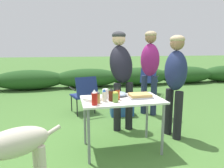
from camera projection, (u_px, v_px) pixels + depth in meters
ground_plane at (121, 149)px, 2.86m from camera, size 60.00×60.00×0.00m
shrub_hedge at (88, 78)px, 7.30m from camera, size 14.40×0.90×0.68m
folding_table at (122, 104)px, 2.74m from camera, size 1.10×0.64×0.74m
food_tray at (140, 96)px, 2.79m from camera, size 0.33×0.25×0.06m
plate_stack at (92, 99)px, 2.66m from camera, size 0.25×0.25×0.04m
mixing_bowl at (119, 94)px, 2.86m from camera, size 0.21×0.21×0.07m
paper_cup_stack at (105, 94)px, 2.74m from camera, size 0.08×0.08×0.13m
ketchup_bottle at (94, 98)px, 2.42m from camera, size 0.07×0.07×0.19m
hot_sauce_bottle at (118, 94)px, 2.67m from camera, size 0.06×0.06×0.17m
bbq_sauce_bottle at (112, 95)px, 2.61m from camera, size 0.08×0.08×0.17m
spice_jar at (97, 98)px, 2.51m from camera, size 0.07×0.07×0.14m
mayo_bottle at (104, 95)px, 2.58m from camera, size 0.06×0.06×0.17m
relish_jar at (115, 97)px, 2.55m from camera, size 0.07×0.07×0.13m
standing_person_in_olive_jacket at (121, 69)px, 3.46m from camera, size 0.44×0.55×1.71m
standing_person_in_navy_coat at (150, 64)px, 4.17m from camera, size 0.49×0.48×1.76m
standing_person_in_red_jacket at (175, 77)px, 3.10m from camera, size 0.36×0.44×1.62m
dog at (10, 148)px, 1.79m from camera, size 0.89×0.53×0.77m
camp_chair_green_behind_table at (149, 80)px, 6.09m from camera, size 0.71×0.75×0.83m
camp_chair_near_hedge at (84, 93)px, 4.29m from camera, size 0.61×0.69×0.83m
cooler_box at (122, 107)px, 4.28m from camera, size 0.51×0.36×0.34m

